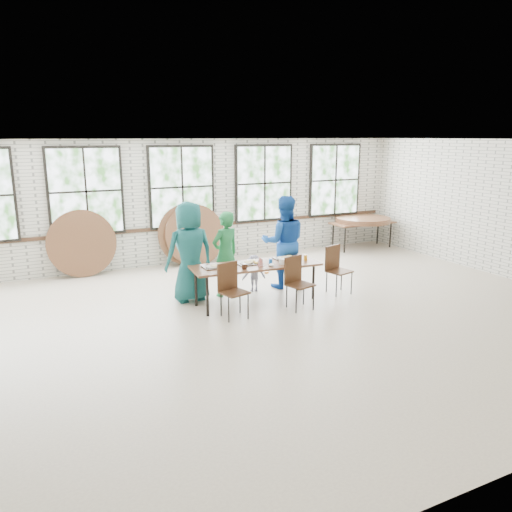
{
  "coord_description": "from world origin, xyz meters",
  "views": [
    {
      "loc": [
        -3.66,
        -7.09,
        3.06
      ],
      "look_at": [
        0.0,
        0.4,
        1.05
      ],
      "focal_mm": 35.0,
      "sensor_mm": 36.0,
      "label": 1
    }
  ],
  "objects_px": {
    "chair_near_left": "(231,285)",
    "storage_table": "(362,224)",
    "chair_near_right": "(297,278)",
    "dining_table": "(256,267)"
  },
  "relations": [
    {
      "from": "dining_table",
      "to": "chair_near_left",
      "type": "height_order",
      "value": "chair_near_left"
    },
    {
      "from": "chair_near_left",
      "to": "chair_near_right",
      "type": "distance_m",
      "value": 1.25
    },
    {
      "from": "chair_near_left",
      "to": "storage_table",
      "type": "relative_size",
      "value": 0.53
    },
    {
      "from": "chair_near_right",
      "to": "dining_table",
      "type": "bearing_deg",
      "value": 117.62
    },
    {
      "from": "chair_near_left",
      "to": "chair_near_right",
      "type": "bearing_deg",
      "value": -18.86
    },
    {
      "from": "chair_near_left",
      "to": "chair_near_right",
      "type": "xyz_separation_m",
      "value": [
        1.25,
        -0.11,
        0.0
      ]
    },
    {
      "from": "dining_table",
      "to": "chair_near_left",
      "type": "xyz_separation_m",
      "value": [
        -0.71,
        -0.48,
        -0.13
      ]
    },
    {
      "from": "dining_table",
      "to": "chair_near_right",
      "type": "height_order",
      "value": "chair_near_right"
    },
    {
      "from": "storage_table",
      "to": "chair_near_right",
      "type": "bearing_deg",
      "value": -140.11
    },
    {
      "from": "chair_near_left",
      "to": "storage_table",
      "type": "height_order",
      "value": "chair_near_left"
    }
  ]
}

